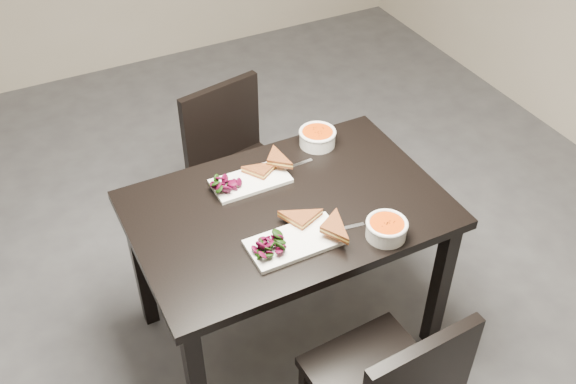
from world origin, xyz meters
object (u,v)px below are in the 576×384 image
(table, at_px, (288,225))
(chair_far, at_px, (236,161))
(plate_far, at_px, (251,181))
(soup_bowl_near, at_px, (386,228))
(soup_bowl_far, at_px, (317,137))
(plate_near, at_px, (295,242))

(table, distance_m, chair_far, 0.70)
(chair_far, distance_m, plate_far, 0.57)
(table, bearing_deg, chair_far, 84.75)
(chair_far, height_order, plate_far, chair_far)
(soup_bowl_near, distance_m, soup_bowl_far, 0.61)
(table, relative_size, soup_bowl_near, 7.76)
(soup_bowl_near, distance_m, plate_far, 0.59)
(soup_bowl_near, relative_size, soup_bowl_far, 0.96)
(chair_far, height_order, plate_near, chair_far)
(plate_near, distance_m, plate_far, 0.39)
(chair_far, relative_size, soup_bowl_far, 5.28)
(soup_bowl_near, relative_size, plate_far, 0.50)
(table, height_order, plate_near, plate_near)
(plate_near, relative_size, soup_bowl_near, 2.24)
(chair_far, height_order, soup_bowl_far, chair_far)
(soup_bowl_far, bearing_deg, plate_far, -163.47)
(table, distance_m, plate_far, 0.23)
(table, height_order, soup_bowl_far, soup_bowl_far)
(chair_far, bearing_deg, table, -106.88)
(soup_bowl_near, xyz_separation_m, plate_far, (-0.31, 0.50, -0.03))
(table, relative_size, plate_near, 3.47)
(soup_bowl_near, bearing_deg, table, 128.16)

